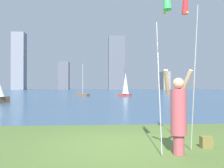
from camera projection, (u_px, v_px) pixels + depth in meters
The scene contains 9 objects.
ground at pixel (97, 93), 57.10m from camera, with size 120.00×138.00×0.12m.
person at pixel (178, 112), 5.44m from camera, with size 0.68×0.50×1.86m.
bag at pixel (206, 142), 5.98m from camera, with size 0.26×0.20×0.28m.
sailboat_1 at pixel (83, 95), 36.61m from camera, with size 2.09×1.74×4.81m.
sailboat_2 at pixel (125, 85), 35.77m from camera, with size 2.01×1.28×4.25m.
skyline_tower_0 at pixel (19, 61), 106.11m from camera, with size 5.20×5.24×24.25m.
skyline_tower_1 at pixel (64, 76), 110.98m from camera, with size 4.56×4.71×12.34m.
skyline_tower_2 at pixel (116, 63), 111.48m from camera, with size 7.20×4.04×23.76m.
skyline_tower_3 at pixel (164, 81), 111.25m from camera, with size 3.03×7.96×7.91m.
Camera 1 is at (-0.65, -6.26, 1.49)m, focal length 39.96 mm.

